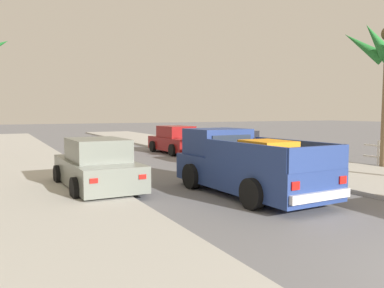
{
  "coord_description": "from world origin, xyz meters",
  "views": [
    {
      "loc": [
        -6.11,
        -2.04,
        2.31
      ],
      "look_at": [
        0.1,
        10.2,
        1.2
      ],
      "focal_mm": 36.66,
      "sensor_mm": 36.0,
      "label": 1
    }
  ],
  "objects_px": {
    "car_left_near": "(97,166)",
    "car_right_mid": "(229,149)",
    "car_right_near": "(176,141)",
    "pickup_truck": "(245,165)"
  },
  "relations": [
    {
      "from": "car_left_near",
      "to": "car_right_mid",
      "type": "distance_m",
      "value": 7.07
    },
    {
      "from": "pickup_truck",
      "to": "car_right_near",
      "type": "bearing_deg",
      "value": 75.25
    },
    {
      "from": "pickup_truck",
      "to": "car_right_mid",
      "type": "relative_size",
      "value": 1.23
    },
    {
      "from": "pickup_truck",
      "to": "car_left_near",
      "type": "height_order",
      "value": "pickup_truck"
    },
    {
      "from": "car_right_near",
      "to": "car_right_mid",
      "type": "xyz_separation_m",
      "value": [
        -0.07,
        -5.72,
        0.0
      ]
    },
    {
      "from": "car_left_near",
      "to": "car_right_near",
      "type": "relative_size",
      "value": 1.0
    },
    {
      "from": "car_left_near",
      "to": "car_right_mid",
      "type": "xyz_separation_m",
      "value": [
        6.46,
        2.87,
        0.0
      ]
    },
    {
      "from": "car_right_near",
      "to": "car_right_mid",
      "type": "bearing_deg",
      "value": -90.74
    },
    {
      "from": "car_left_near",
      "to": "car_right_mid",
      "type": "height_order",
      "value": "same"
    },
    {
      "from": "car_right_near",
      "to": "car_right_mid",
      "type": "height_order",
      "value": "same"
    }
  ]
}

